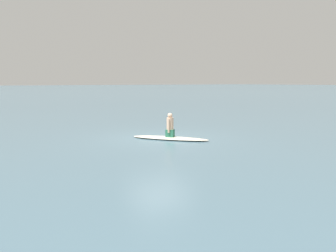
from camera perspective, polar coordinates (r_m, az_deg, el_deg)
ground_plane at (r=14.04m, az=-1.46°, el=-1.95°), size 400.00×400.00×0.00m
surfboard at (r=13.68m, az=0.33°, el=-1.97°), size 2.44×2.85×0.11m
person_paddler at (r=13.61m, az=0.33°, el=-0.01°), size 0.38×0.39×0.93m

